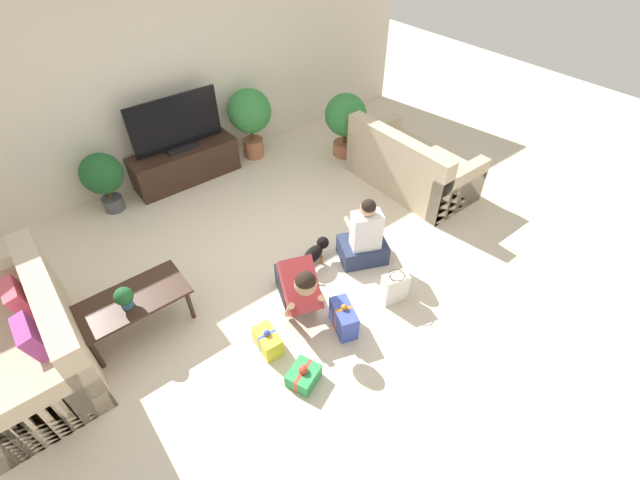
% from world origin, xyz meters
% --- Properties ---
extents(ground_plane, '(16.00, 16.00, 0.00)m').
position_xyz_m(ground_plane, '(0.00, 0.00, 0.00)').
color(ground_plane, beige).
extents(wall_back, '(8.40, 0.06, 2.60)m').
position_xyz_m(wall_back, '(0.00, 2.63, 1.30)').
color(wall_back, beige).
rests_on(wall_back, ground_plane).
extents(sofa_left, '(0.93, 1.70, 0.87)m').
position_xyz_m(sofa_left, '(-2.38, 0.38, 0.31)').
color(sofa_left, '#C6B293').
rests_on(sofa_left, ground_plane).
extents(sofa_right, '(0.93, 1.70, 0.87)m').
position_xyz_m(sofa_right, '(2.39, 0.25, 0.31)').
color(sofa_right, '#C6B293').
rests_on(sofa_right, ground_plane).
extents(coffee_table, '(1.03, 0.52, 0.43)m').
position_xyz_m(coffee_table, '(-1.50, 0.20, 0.38)').
color(coffee_table, '#382319').
rests_on(coffee_table, ground_plane).
extents(tv_console, '(1.46, 0.47, 0.49)m').
position_xyz_m(tv_console, '(0.03, 2.33, 0.24)').
color(tv_console, '#382319').
rests_on(tv_console, ground_plane).
extents(tv, '(1.23, 0.20, 0.74)m').
position_xyz_m(tv, '(0.03, 2.33, 0.82)').
color(tv, black).
rests_on(tv, tv_console).
extents(potted_plant_back_right, '(0.63, 0.63, 1.05)m').
position_xyz_m(potted_plant_back_right, '(1.11, 2.28, 0.68)').
color(potted_plant_back_right, '#A36042').
rests_on(potted_plant_back_right, ground_plane).
extents(potted_plant_corner_right, '(0.62, 0.62, 0.96)m').
position_xyz_m(potted_plant_corner_right, '(2.24, 1.45, 0.60)').
color(potted_plant_corner_right, '#A36042').
rests_on(potted_plant_corner_right, ground_plane).
extents(potted_plant_back_left, '(0.51, 0.51, 0.81)m').
position_xyz_m(potted_plant_back_left, '(-1.06, 2.28, 0.51)').
color(potted_plant_back_left, '#4C4C51').
rests_on(potted_plant_back_left, ground_plane).
extents(person_kneeling, '(0.56, 0.84, 0.81)m').
position_xyz_m(person_kneeling, '(-0.14, -0.59, 0.36)').
color(person_kneeling, '#23232D').
rests_on(person_kneeling, ground_plane).
extents(person_sitting, '(0.64, 0.60, 0.87)m').
position_xyz_m(person_sitting, '(0.88, -0.45, 0.30)').
color(person_sitting, '#283351').
rests_on(person_sitting, ground_plane).
extents(dog, '(0.47, 0.23, 0.30)m').
position_xyz_m(dog, '(0.41, -0.18, 0.19)').
color(dog, black).
rests_on(dog, ground_plane).
extents(gift_box_a, '(0.28, 0.40, 0.35)m').
position_xyz_m(gift_box_a, '(0.06, -1.05, 0.15)').
color(gift_box_a, '#3D51BC').
rests_on(gift_box_a, ground_plane).
extents(gift_box_b, '(0.34, 0.32, 0.21)m').
position_xyz_m(gift_box_b, '(-0.59, -1.27, 0.08)').
color(gift_box_b, '#2D934C').
rests_on(gift_box_b, ground_plane).
extents(gift_box_c, '(0.20, 0.32, 0.27)m').
position_xyz_m(gift_box_c, '(-0.65, -0.79, 0.11)').
color(gift_box_c, yellow).
rests_on(gift_box_c, ground_plane).
extents(gift_bag_a, '(0.29, 0.21, 0.37)m').
position_xyz_m(gift_bag_a, '(0.72, -1.10, 0.18)').
color(gift_bag_a, white).
rests_on(gift_bag_a, ground_plane).
extents(tabletop_plant, '(0.17, 0.17, 0.22)m').
position_xyz_m(tabletop_plant, '(-1.54, 0.13, 0.55)').
color(tabletop_plant, '#336B84').
rests_on(tabletop_plant, coffee_table).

